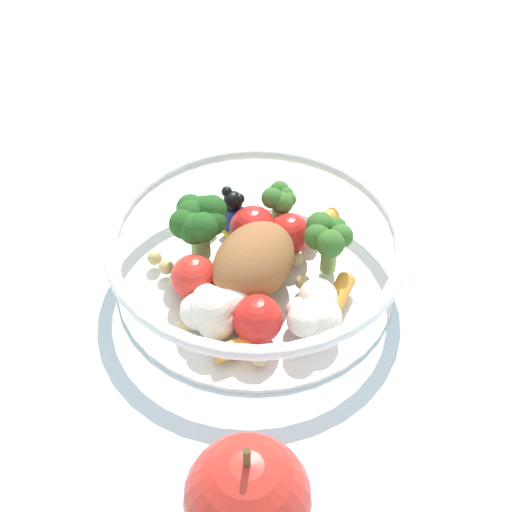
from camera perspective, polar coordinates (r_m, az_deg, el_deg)
The scene contains 3 objects.
ground_plane at distance 0.52m, azimuth 1.74°, elevation -1.64°, with size 2.40×2.40×0.00m, color silver.
food_container at distance 0.50m, azimuth -0.24°, elevation -0.33°, with size 0.20×0.20×0.06m.
loose_apple at distance 0.39m, azimuth -0.66°, elevation -18.25°, with size 0.06×0.06×0.08m.
Camera 1 is at (0.12, -0.35, 0.38)m, focal length 51.55 mm.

